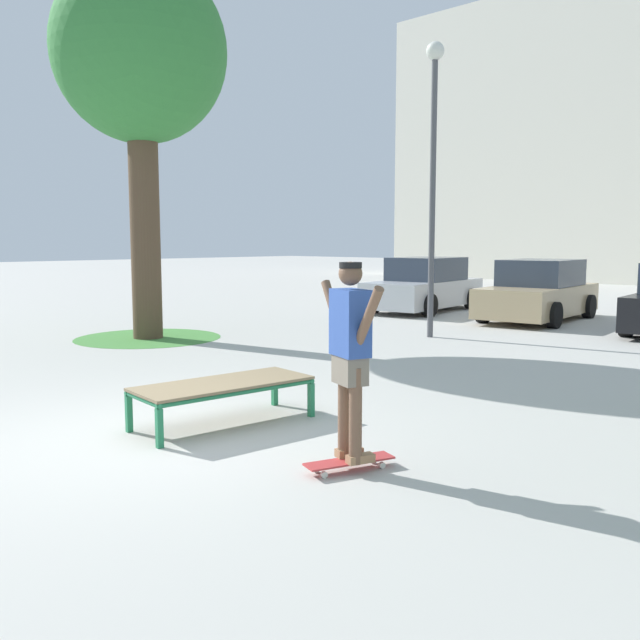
# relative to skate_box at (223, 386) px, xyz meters

# --- Properties ---
(ground_plane) EXTENTS (120.00, 120.00, 0.00)m
(ground_plane) POSITION_rel_skate_box_xyz_m (-0.12, -0.86, -0.41)
(ground_plane) COLOR #B7B5AD
(skate_box) EXTENTS (0.99, 1.98, 0.46)m
(skate_box) POSITION_rel_skate_box_xyz_m (0.00, 0.00, 0.00)
(skate_box) COLOR #237A4C
(skate_box) RESTS_ON ground
(skateboard) EXTENTS (0.47, 0.82, 0.09)m
(skateboard) POSITION_rel_skate_box_xyz_m (1.96, -0.20, -0.34)
(skateboard) COLOR #B23333
(skateboard) RESTS_ON ground
(skater) EXTENTS (0.96, 0.42, 1.69)m
(skater) POSITION_rel_skate_box_xyz_m (1.96, -0.20, 0.66)
(skater) COLOR brown
(skater) RESTS_ON skateboard
(tree_near_left) EXTENTS (3.36, 3.36, 7.38)m
(tree_near_left) POSITION_rel_skate_box_xyz_m (-6.30, 3.07, 5.08)
(tree_near_left) COLOR brown
(tree_near_left) RESTS_ON ground
(grass_patch_near_left) EXTENTS (2.91, 2.91, 0.01)m
(grass_patch_near_left) POSITION_rel_skate_box_xyz_m (-6.30, 3.07, -0.41)
(grass_patch_near_left) COLOR #47893D
(grass_patch_near_left) RESTS_ON ground
(car_silver) EXTENTS (2.30, 4.38, 1.50)m
(car_silver) POSITION_rel_skate_box_xyz_m (-5.40, 11.45, 0.28)
(car_silver) COLOR #B7BABF
(car_silver) RESTS_ON ground
(car_tan) EXTENTS (2.24, 4.35, 1.50)m
(car_tan) POSITION_rel_skate_box_xyz_m (-2.01, 11.48, 0.28)
(car_tan) COLOR tan
(car_tan) RESTS_ON ground
(light_post) EXTENTS (0.36, 0.36, 5.83)m
(light_post) POSITION_rel_skate_box_xyz_m (-2.24, 7.13, 3.41)
(light_post) COLOR #4C4C51
(light_post) RESTS_ON ground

